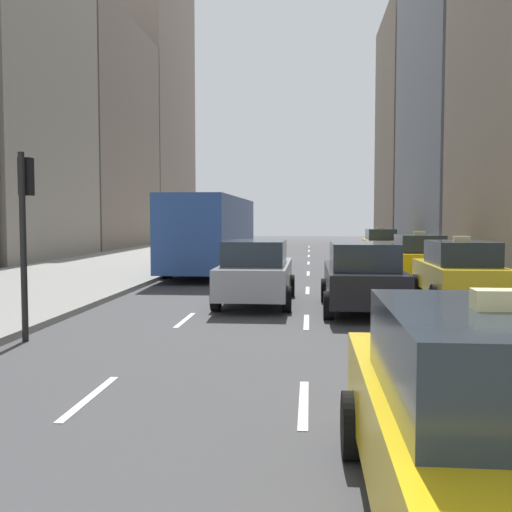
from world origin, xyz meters
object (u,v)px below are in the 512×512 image
at_px(sedan_black_near, 256,271).
at_px(sedan_silver_behind, 362,276).
at_px(taxi_second, 494,422).
at_px(taxi_lead, 380,243).
at_px(traffic_light_pole, 25,215).
at_px(city_bus, 213,231).
at_px(taxi_fourth, 459,272).
at_px(taxi_third, 418,257).

xyz_separation_m(sedan_black_near, sedan_silver_behind, (2.80, -1.02, -0.01)).
relative_size(taxi_second, sedan_silver_behind, 0.91).
bearing_deg(taxi_lead, sedan_black_near, -106.07).
bearing_deg(traffic_light_pole, taxi_second, -44.36).
height_order(taxi_second, city_bus, city_bus).
relative_size(taxi_second, city_bus, 0.38).
relative_size(sedan_black_near, traffic_light_pole, 1.36).
bearing_deg(sedan_silver_behind, taxi_second, -90.00).
bearing_deg(taxi_second, taxi_fourth, 77.46).
distance_m(taxi_third, traffic_light_pole, 15.68).
distance_m(taxi_lead, taxi_third, 12.48).
distance_m(city_bus, traffic_light_pole, 15.22).
height_order(taxi_third, taxi_fourth, same).
distance_m(taxi_second, city_bus, 22.50).
relative_size(sedan_black_near, city_bus, 0.42).
height_order(sedan_black_near, city_bus, city_bus).
relative_size(taxi_lead, taxi_fourth, 1.00).
bearing_deg(taxi_lead, traffic_light_pole, -111.04).
bearing_deg(taxi_lead, taxi_fourth, -90.00).
xyz_separation_m(taxi_second, taxi_third, (2.80, 18.95, 0.00)).
bearing_deg(traffic_light_pole, city_bus, 85.71).
bearing_deg(sedan_silver_behind, taxi_lead, 82.21).
height_order(taxi_lead, sedan_black_near, taxi_lead).
bearing_deg(taxi_second, taxi_lead, 84.91).
relative_size(taxi_second, sedan_black_near, 0.90).
xyz_separation_m(taxi_second, sedan_black_near, (-2.80, 11.98, 0.01)).
bearing_deg(taxi_third, sedan_silver_behind, -109.33).
relative_size(taxi_fourth, sedan_black_near, 0.90).
distance_m(taxi_second, sedan_silver_behind, 10.96).
distance_m(taxi_fourth, sedan_black_near, 5.63).
xyz_separation_m(taxi_third, sedan_black_near, (-5.60, -6.96, 0.01)).
xyz_separation_m(sedan_black_near, traffic_light_pole, (-3.95, -5.38, 1.52)).
height_order(taxi_third, sedan_silver_behind, taxi_third).
xyz_separation_m(taxi_lead, city_bus, (-8.41, -9.66, 0.91)).
xyz_separation_m(taxi_second, sedan_silver_behind, (0.00, 10.96, 0.01)).
bearing_deg(taxi_lead, sedan_silver_behind, -97.79).
xyz_separation_m(sedan_silver_behind, traffic_light_pole, (-6.75, -4.36, 1.52)).
xyz_separation_m(taxi_fourth, sedan_black_near, (-5.60, -0.61, 0.01)).
bearing_deg(city_bus, sedan_black_near, -73.97).
bearing_deg(taxi_second, taxi_third, 81.59).
height_order(sedan_silver_behind, traffic_light_pole, traffic_light_pole).
height_order(taxi_lead, taxi_second, same).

